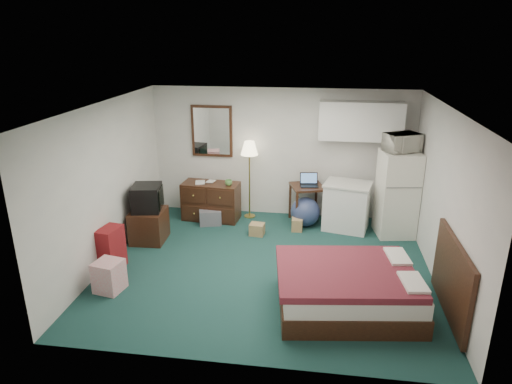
% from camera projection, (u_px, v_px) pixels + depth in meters
% --- Properties ---
extents(floor, '(5.00, 4.50, 0.01)m').
position_uv_depth(floor, '(267.00, 267.00, 7.14)').
color(floor, '#12312C').
rests_on(floor, ground).
extents(ceiling, '(5.00, 4.50, 0.01)m').
position_uv_depth(ceiling, '(268.00, 106.00, 6.31)').
color(ceiling, white).
rests_on(ceiling, walls).
extents(walls, '(5.01, 4.51, 2.50)m').
position_uv_depth(walls, '(267.00, 191.00, 6.73)').
color(walls, white).
rests_on(walls, floor).
extents(mirror, '(0.80, 0.06, 1.00)m').
position_uv_depth(mirror, '(212.00, 131.00, 8.84)').
color(mirror, white).
rests_on(mirror, walls).
extents(upper_cabinets, '(1.50, 0.35, 0.70)m').
position_uv_depth(upper_cabinets, '(361.00, 121.00, 8.23)').
color(upper_cabinets, white).
rests_on(upper_cabinets, walls).
extents(headboard, '(0.06, 1.56, 1.00)m').
position_uv_depth(headboard, '(452.00, 279.00, 5.72)').
color(headboard, black).
rests_on(headboard, walls).
extents(dresser, '(1.12, 0.58, 0.74)m').
position_uv_depth(dresser, '(211.00, 201.00, 8.84)').
color(dresser, black).
rests_on(dresser, floor).
extents(floor_lamp, '(0.42, 0.42, 1.53)m').
position_uv_depth(floor_lamp, '(249.00, 180.00, 8.82)').
color(floor_lamp, tan).
rests_on(floor_lamp, floor).
extents(desk, '(0.73, 0.73, 0.74)m').
position_uv_depth(desk, '(307.00, 204.00, 8.69)').
color(desk, black).
rests_on(desk, floor).
extents(exercise_ball, '(0.67, 0.67, 0.55)m').
position_uv_depth(exercise_ball, '(305.00, 212.00, 8.57)').
color(exercise_ball, navy).
rests_on(exercise_ball, floor).
extents(kitchen_counter, '(0.89, 0.75, 0.86)m').
position_uv_depth(kitchen_counter, '(347.00, 207.00, 8.39)').
color(kitchen_counter, white).
rests_on(kitchen_counter, floor).
extents(fridge, '(0.72, 0.72, 1.53)m').
position_uv_depth(fridge, '(397.00, 194.00, 8.05)').
color(fridge, white).
rests_on(fridge, floor).
extents(bed, '(1.95, 1.61, 0.57)m').
position_uv_depth(bed, '(348.00, 289.00, 5.98)').
color(bed, '#50151E').
rests_on(bed, floor).
extents(tv_stand, '(0.59, 0.64, 0.56)m').
position_uv_depth(tv_stand, '(149.00, 225.00, 7.95)').
color(tv_stand, black).
rests_on(tv_stand, floor).
extents(suitcase, '(0.33, 0.46, 0.68)m').
position_uv_depth(suitcase, '(111.00, 249.00, 6.98)').
color(suitcase, maroon).
rests_on(suitcase, floor).
extents(retail_box, '(0.42, 0.42, 0.45)m').
position_uv_depth(retail_box, '(109.00, 276.00, 6.42)').
color(retail_box, silver).
rests_on(retail_box, floor).
extents(file_bin, '(0.48, 0.40, 0.29)m').
position_uv_depth(file_bin, '(210.00, 217.00, 8.68)').
color(file_bin, slate).
rests_on(file_bin, floor).
extents(cardboard_box_a, '(0.27, 0.24, 0.21)m').
position_uv_depth(cardboard_box_a, '(257.00, 229.00, 8.22)').
color(cardboard_box_a, '#9F7C49').
rests_on(cardboard_box_a, floor).
extents(cardboard_box_b, '(0.20, 0.23, 0.23)m').
position_uv_depth(cardboard_box_b, '(297.00, 224.00, 8.41)').
color(cardboard_box_b, '#9F7C49').
rests_on(cardboard_box_b, floor).
extents(laptop, '(0.36, 0.31, 0.23)m').
position_uv_depth(laptop, '(309.00, 180.00, 8.49)').
color(laptop, black).
rests_on(laptop, desk).
extents(crt_tv, '(0.57, 0.60, 0.45)m').
position_uv_depth(crt_tv, '(147.00, 198.00, 7.81)').
color(crt_tv, black).
rests_on(crt_tv, tv_stand).
extents(microwave, '(0.65, 0.55, 0.39)m').
position_uv_depth(microwave, '(402.00, 140.00, 7.75)').
color(microwave, white).
rests_on(microwave, fridge).
extents(book_a, '(0.18, 0.06, 0.25)m').
position_uv_depth(book_a, '(195.00, 177.00, 8.68)').
color(book_a, '#9F7C49').
rests_on(book_a, dresser).
extents(book_b, '(0.15, 0.05, 0.20)m').
position_uv_depth(book_b, '(207.00, 177.00, 8.78)').
color(book_b, '#9F7C49').
rests_on(book_b, dresser).
extents(mug, '(0.14, 0.12, 0.14)m').
position_uv_depth(mug, '(229.00, 182.00, 8.57)').
color(mug, '#5B994A').
rests_on(mug, dresser).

